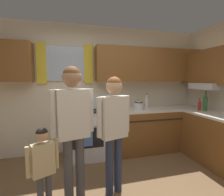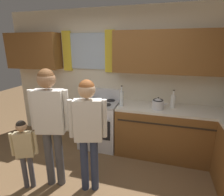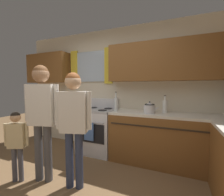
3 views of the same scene
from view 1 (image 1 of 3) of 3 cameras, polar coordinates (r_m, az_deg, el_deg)
name	(u,v)px [view 1 (image 1 of 3)]	position (r m, az deg, el deg)	size (l,w,h in m)	color
back_wall_unit	(99,80)	(3.49, -4.47, 6.30)	(4.60, 0.42, 2.60)	beige
kitchen_counter_run	(180,134)	(3.58, 22.31, -11.37)	(2.18, 2.17, 0.90)	brown
stove_oven	(85,133)	(3.34, -9.26, -11.94)	(0.73, 0.67, 1.10)	silver
bottle_wine_green	(205,103)	(3.72, 29.40, -1.54)	(0.08, 0.08, 0.39)	#2D6633
bottle_sauce_red	(199,106)	(3.73, 27.82, -2.36)	(0.06, 0.06, 0.25)	red
bottle_tall_clear	(109,104)	(3.17, -1.06, -2.16)	(0.07, 0.07, 0.37)	silver
bottle_milk_white	(147,103)	(3.61, 11.79, -1.59)	(0.08, 0.08, 0.31)	white
stovetop_kettle	(139,105)	(3.39, 9.19, -2.47)	(0.27, 0.20, 0.21)	silver
adult_holding_child	(73,119)	(2.02, -13.25, -7.04)	(0.50, 0.25, 1.66)	#4C4C51
adult_in_plaid	(114,121)	(2.15, 0.63, -8.06)	(0.47, 0.24, 1.54)	#2D3856
small_child	(43,162)	(2.02, -22.57, -19.77)	(0.31, 0.18, 1.01)	#4C4C56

